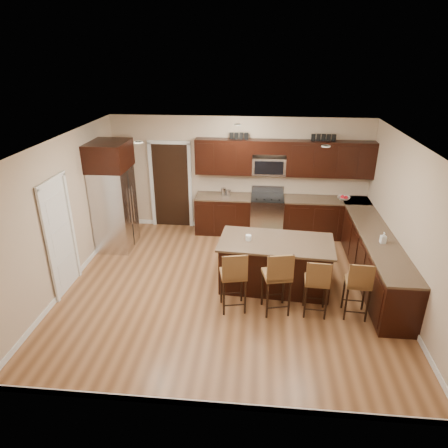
# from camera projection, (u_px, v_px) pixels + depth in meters

# --- Properties ---
(floor) EXTENTS (6.00, 6.00, 0.00)m
(floor) POSITION_uv_depth(u_px,v_px,m) (229.00, 287.00, 7.44)
(floor) COLOR #94613A
(floor) RESTS_ON ground
(ceiling) EXTENTS (6.00, 6.00, 0.00)m
(ceiling) POSITION_uv_depth(u_px,v_px,m) (230.00, 143.00, 6.35)
(ceiling) COLOR silver
(ceiling) RESTS_ON wall_back
(wall_back) EXTENTS (6.00, 0.00, 6.00)m
(wall_back) POSITION_uv_depth(u_px,v_px,m) (239.00, 175.00, 9.40)
(wall_back) COLOR #C4AB8E
(wall_back) RESTS_ON floor
(wall_left) EXTENTS (0.00, 5.50, 5.50)m
(wall_left) POSITION_uv_depth(u_px,v_px,m) (64.00, 214.00, 7.16)
(wall_left) COLOR #C4AB8E
(wall_left) RESTS_ON floor
(wall_right) EXTENTS (0.00, 5.50, 5.50)m
(wall_right) POSITION_uv_depth(u_px,v_px,m) (409.00, 227.00, 6.64)
(wall_right) COLOR #C4AB8E
(wall_right) RESTS_ON floor
(base_cabinets) EXTENTS (4.02, 3.96, 0.92)m
(base_cabinets) POSITION_uv_depth(u_px,v_px,m) (325.00, 236.00, 8.41)
(base_cabinets) COLOR black
(base_cabinets) RESTS_ON floor
(upper_cabinets) EXTENTS (4.00, 0.33, 0.80)m
(upper_cabinets) POSITION_uv_depth(u_px,v_px,m) (286.00, 157.00, 8.97)
(upper_cabinets) COLOR black
(upper_cabinets) RESTS_ON wall_back
(range) EXTENTS (0.76, 0.64, 1.11)m
(range) POSITION_uv_depth(u_px,v_px,m) (267.00, 215.00, 9.43)
(range) COLOR silver
(range) RESTS_ON floor
(microwave) EXTENTS (0.76, 0.31, 0.40)m
(microwave) POSITION_uv_depth(u_px,v_px,m) (269.00, 166.00, 9.10)
(microwave) COLOR silver
(microwave) RESTS_ON upper_cabinets
(doorway) EXTENTS (0.85, 0.03, 2.06)m
(doorway) POSITION_uv_depth(u_px,v_px,m) (171.00, 186.00, 9.66)
(doorway) COLOR black
(doorway) RESTS_ON floor
(pantry_door) EXTENTS (0.03, 0.80, 2.04)m
(pantry_door) POSITION_uv_depth(u_px,v_px,m) (60.00, 238.00, 7.02)
(pantry_door) COLOR white
(pantry_door) RESTS_ON floor
(letter_decor) EXTENTS (2.20, 0.03, 0.15)m
(letter_decor) POSITION_uv_depth(u_px,v_px,m) (280.00, 137.00, 8.79)
(letter_decor) COLOR black
(letter_decor) RESTS_ON upper_cabinets
(island) EXTENTS (2.11, 1.22, 0.92)m
(island) POSITION_uv_depth(u_px,v_px,m) (275.00, 265.00, 7.33)
(island) COLOR black
(island) RESTS_ON floor
(stool_left) EXTENTS (0.49, 0.49, 1.11)m
(stool_left) POSITION_uv_depth(u_px,v_px,m) (234.00, 275.00, 6.51)
(stool_left) COLOR brown
(stool_left) RESTS_ON floor
(stool_mid) EXTENTS (0.52, 0.52, 1.15)m
(stool_mid) POSITION_uv_depth(u_px,v_px,m) (278.00, 276.00, 6.44)
(stool_mid) COLOR brown
(stool_mid) RESTS_ON floor
(stool_right) EXTENTS (0.41, 0.41, 1.04)m
(stool_right) POSITION_uv_depth(u_px,v_px,m) (317.00, 281.00, 6.42)
(stool_right) COLOR brown
(stool_right) RESTS_ON floor
(refrigerator) EXTENTS (0.79, 0.95, 2.35)m
(refrigerator) POSITION_uv_depth(u_px,v_px,m) (113.00, 195.00, 8.52)
(refrigerator) COLOR silver
(refrigerator) RESTS_ON floor
(floor_mat) EXTENTS (0.94, 0.80, 0.01)m
(floor_mat) POSITION_uv_depth(u_px,v_px,m) (277.00, 251.00, 8.74)
(floor_mat) COLOR olive
(floor_mat) RESTS_ON floor
(fruit_bowl) EXTENTS (0.34, 0.34, 0.07)m
(fruit_bowl) POSITION_uv_depth(u_px,v_px,m) (344.00, 198.00, 9.08)
(fruit_bowl) COLOR silver
(fruit_bowl) RESTS_ON base_cabinets
(soap_bottle) EXTENTS (0.10, 0.10, 0.20)m
(soap_bottle) POSITION_uv_depth(u_px,v_px,m) (383.00, 238.00, 7.03)
(soap_bottle) COLOR #B2B2B2
(soap_bottle) RESTS_ON base_cabinets
(canister_tall) EXTENTS (0.12, 0.12, 0.18)m
(canister_tall) POSITION_uv_depth(u_px,v_px,m) (223.00, 192.00, 9.30)
(canister_tall) COLOR silver
(canister_tall) RESTS_ON base_cabinets
(canister_short) EXTENTS (0.11, 0.11, 0.15)m
(canister_short) POSITION_uv_depth(u_px,v_px,m) (229.00, 193.00, 9.29)
(canister_short) COLOR silver
(canister_short) RESTS_ON base_cabinets
(island_jar) EXTENTS (0.10, 0.10, 0.10)m
(island_jar) POSITION_uv_depth(u_px,v_px,m) (248.00, 238.00, 7.15)
(island_jar) COLOR white
(island_jar) RESTS_ON island
(stool_extra) EXTENTS (0.41, 0.41, 1.04)m
(stool_extra) POSITION_uv_depth(u_px,v_px,m) (358.00, 283.00, 6.36)
(stool_extra) COLOR brown
(stool_extra) RESTS_ON floor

